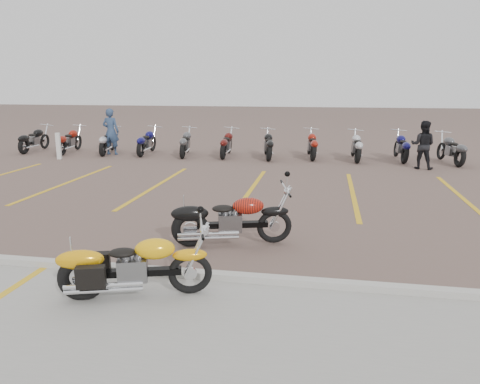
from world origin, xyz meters
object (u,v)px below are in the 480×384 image
object	(u,v)px
yellow_cruiser	(132,268)
bollard	(58,146)
person_a	(111,132)
person_b	(423,145)
flame_cruiser	(229,222)

from	to	relation	value
yellow_cruiser	bollard	size ratio (longest dim) A/B	1.98
person_a	person_b	bearing A→B (deg)	175.24
person_b	yellow_cruiser	bearing A→B (deg)	80.46
flame_cruiser	person_b	distance (m)	9.93
yellow_cruiser	flame_cruiser	distance (m)	2.44
person_a	person_b	world-z (taller)	person_a
yellow_cruiser	flame_cruiser	xyz separation A→B (m)	(0.85, 2.29, 0.02)
person_a	bollard	size ratio (longest dim) A/B	1.85
flame_cruiser	bollard	world-z (taller)	bollard
yellow_cruiser	flame_cruiser	world-z (taller)	flame_cruiser
flame_cruiser	person_a	size ratio (longest dim) A/B	1.13
yellow_cruiser	person_b	bearing A→B (deg)	45.28
flame_cruiser	bollard	size ratio (longest dim) A/B	2.10
flame_cruiser	bollard	distance (m)	11.80
person_a	person_b	distance (m)	11.79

